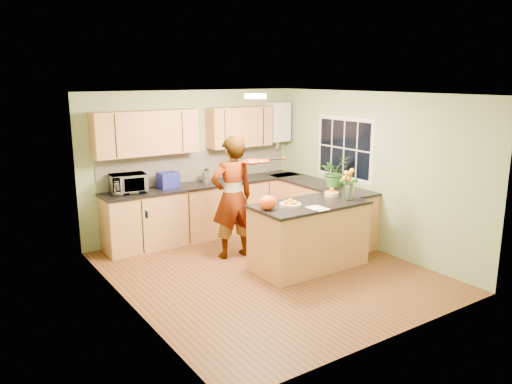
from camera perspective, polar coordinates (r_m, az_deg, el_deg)
floor at (r=7.23m, az=1.28°, el=-9.07°), size 4.50×4.50×0.00m
ceiling at (r=6.70m, az=1.39°, el=11.16°), size 4.00×4.50×0.02m
wall_back at (r=8.76m, az=-7.20°, el=3.28°), size 4.00×0.02×2.50m
wall_front at (r=5.24m, az=15.68°, el=-3.75°), size 4.00×0.02×2.50m
wall_left at (r=5.96m, az=-14.59°, el=-1.66°), size 0.02×4.50×2.50m
wall_right at (r=8.15m, az=12.91°, el=2.32°), size 0.02×4.50×2.50m
back_counter at (r=8.71m, az=-5.57°, el=-1.99°), size 3.64×0.62×0.94m
right_counter at (r=8.71m, az=7.23°, el=-2.02°), size 0.62×2.24×0.94m
splashback at (r=8.80m, az=-6.56°, el=3.01°), size 3.60×0.02×0.52m
upper_cabinets at (r=8.45m, az=-7.86°, el=7.01°), size 3.20×0.34×0.70m
boiler at (r=9.42m, az=2.49°, el=8.02°), size 0.40×0.30×0.86m
window_right at (r=8.51m, az=10.04°, el=4.95°), size 0.01×1.30×1.05m
light_switch at (r=5.41m, az=-12.34°, el=-2.48°), size 0.02×0.09×0.09m
ceiling_lamp at (r=6.95m, az=-0.07°, el=10.91°), size 0.30×0.30×0.07m
peninsula_island at (r=7.30m, az=6.07°, el=-4.90°), size 1.67×0.86×0.96m
fruit_dish at (r=6.94m, az=3.95°, el=-1.32°), size 0.30×0.30×0.10m
orange_bowl at (r=7.62m, az=8.62°, el=-0.07°), size 0.21×0.21×0.12m
flower_vase at (r=7.36m, az=10.71°, el=1.67°), size 0.28×0.28×0.51m
orange_bag at (r=6.76m, az=1.35°, el=-1.20°), size 0.26×0.22×0.19m
papers at (r=6.88m, az=7.12°, el=-1.84°), size 0.20×0.27×0.01m
violinist at (r=7.55m, az=-2.73°, el=-0.63°), size 0.72×0.51×1.87m
violin at (r=7.36m, az=-0.55°, el=3.49°), size 0.71×0.62×0.18m
microwave at (r=8.06m, az=-14.40°, el=0.95°), size 0.58×0.43×0.30m
blue_box at (r=8.29m, az=-10.01°, el=1.35°), size 0.34×0.27×0.26m
kettle at (r=8.60m, az=-5.67°, el=1.84°), size 0.16×0.16×0.29m
jar_cream at (r=8.84m, az=-3.20°, el=1.98°), size 0.14×0.14×0.17m
jar_white at (r=8.85m, az=-2.58°, el=2.01°), size 0.12×0.12×0.18m
potted_plant at (r=8.31m, az=8.91°, el=2.33°), size 0.46×0.40×0.52m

